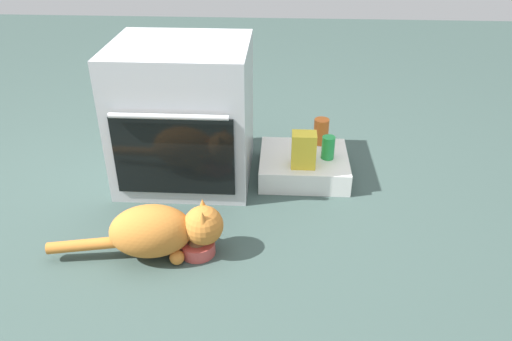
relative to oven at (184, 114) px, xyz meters
The scene contains 8 objects.
ground 0.58m from the oven, 89.11° to the right, with size 8.00×8.00×0.00m, color #384C47.
oven is the anchor object (origin of this frame).
pantry_cabinet 0.68m from the oven, ahead, with size 0.45×0.41×0.12m, color white.
food_bowl 0.73m from the oven, 76.54° to the right, with size 0.15×0.15×0.09m.
cat 0.69m from the oven, 88.98° to the right, with size 0.72×0.26×0.24m.
soda_can 0.75m from the oven, ahead, with size 0.07×0.07×0.12m, color green.
sauce_jar 0.74m from the oven, 14.63° to the left, with size 0.08×0.08×0.14m, color #D16023.
snack_bag 0.62m from the oven, ahead, with size 0.12×0.09×0.18m, color yellow.
Camera 1 is at (0.48, -1.78, 1.34)m, focal length 34.73 mm.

